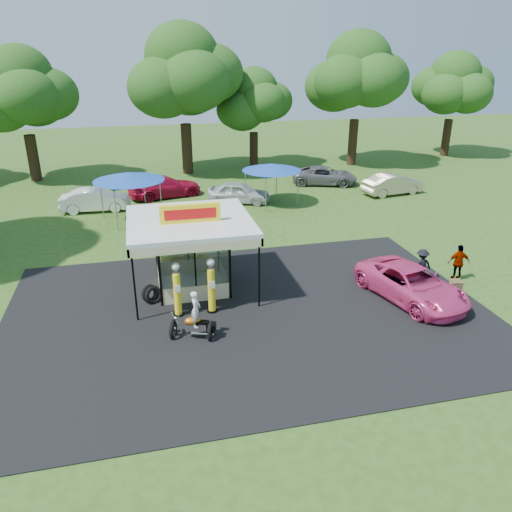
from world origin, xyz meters
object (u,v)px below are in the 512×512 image
at_px(spectator_east_a, 421,265).
at_px(tent_west, 129,177).
at_px(a_frame_sign, 455,289).
at_px(bg_car_e, 393,184).
at_px(gas_station_kiosk, 191,252).
at_px(bg_car_a, 95,200).
at_px(tent_east, 272,167).
at_px(kiosk_car, 187,260).
at_px(motorcycle, 195,320).
at_px(bg_car_b, 165,187).
at_px(bg_car_d, 325,176).
at_px(gas_pump_left, 177,291).
at_px(gas_pump_right, 211,287).
at_px(bg_car_c, 239,193).
at_px(pink_sedan, 411,284).
at_px(spectator_east_b, 459,263).

height_order(spectator_east_a, tent_west, tent_west).
relative_size(a_frame_sign, bg_car_e, 0.19).
bearing_deg(gas_station_kiosk, bg_car_e, 37.13).
relative_size(bg_car_a, tent_east, 1.11).
relative_size(kiosk_car, bg_car_e, 0.60).
xyz_separation_m(motorcycle, a_frame_sign, (11.62, 0.62, -0.36)).
relative_size(bg_car_b, bg_car_d, 1.04).
bearing_deg(gas_station_kiosk, gas_pump_left, -109.50).
bearing_deg(bg_car_b, tent_west, 139.23).
bearing_deg(bg_car_d, bg_car_e, -116.33).
height_order(gas_pump_right, kiosk_car, gas_pump_right).
distance_m(bg_car_c, bg_car_e, 11.84).
relative_size(spectator_east_a, tent_east, 0.39).
relative_size(bg_car_b, tent_west, 1.21).
bearing_deg(gas_pump_right, spectator_east_a, 4.29).
distance_m(gas_pump_left, pink_sedan, 10.16).
height_order(spectator_east_a, spectator_east_b, spectator_east_b).
height_order(bg_car_b, bg_car_c, bg_car_b).
xyz_separation_m(gas_pump_right, bg_car_c, (4.37, 15.66, -0.43)).
xyz_separation_m(kiosk_car, spectator_east_a, (10.68, -3.95, 0.32)).
distance_m(motorcycle, bg_car_d, 24.91).
xyz_separation_m(kiosk_car, bg_car_a, (-5.04, 11.27, 0.28)).
distance_m(gas_pump_left, bg_car_a, 16.52).
bearing_deg(a_frame_sign, spectator_east_a, 118.42).
distance_m(pink_sedan, bg_car_a, 22.10).
distance_m(bg_car_d, bg_car_e, 5.67).
xyz_separation_m(bg_car_b, bg_car_d, (12.96, 0.78, -0.06)).
distance_m(gas_station_kiosk, bg_car_b, 15.98).
height_order(bg_car_d, tent_east, tent_east).
bearing_deg(bg_car_e, spectator_east_a, 147.63).
bearing_deg(bg_car_d, kiosk_car, 158.16).
distance_m(bg_car_a, tent_east, 12.32).
relative_size(gas_station_kiosk, bg_car_a, 1.17).
bearing_deg(pink_sedan, spectator_east_a, 33.99).
bearing_deg(gas_pump_right, tent_west, 103.24).
distance_m(spectator_east_a, tent_east, 14.67).
relative_size(bg_car_c, bg_car_d, 0.84).
relative_size(a_frame_sign, bg_car_b, 0.16).
xyz_separation_m(spectator_east_a, spectator_east_b, (1.78, -0.30, 0.08)).
bearing_deg(pink_sedan, tent_east, 83.10).
bearing_deg(gas_pump_left, tent_east, 61.79).
xyz_separation_m(kiosk_car, bg_car_e, (16.72, 10.46, 0.30)).
relative_size(motorcycle, bg_car_d, 0.39).
distance_m(gas_pump_right, spectator_east_b, 11.95).
bearing_deg(bg_car_a, bg_car_b, -60.88).
bearing_deg(spectator_east_a, tent_west, -46.72).
xyz_separation_m(motorcycle, tent_west, (-2.21, 15.31, 2.04)).
bearing_deg(bg_car_a, bg_car_c, -89.77).
relative_size(gas_station_kiosk, tent_east, 1.30).
distance_m(kiosk_car, pink_sedan, 10.80).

